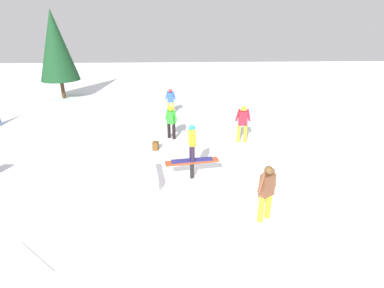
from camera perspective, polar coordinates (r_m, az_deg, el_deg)
name	(u,v)px	position (r m, az deg, el deg)	size (l,w,h in m)	color
ground_plane	(192,178)	(10.35, 0.00, -6.42)	(60.00, 60.00, 0.00)	white
rail_feature	(192,163)	(10.10, 0.00, -3.73)	(1.82, 0.55, 0.65)	black
snow_kicker_ramp	(129,178)	(10.09, -11.86, -6.30)	(1.80, 1.50, 0.46)	white
main_rider_on_rail	(192,144)	(9.80, 0.00, 0.06)	(1.41, 0.69, 1.27)	navy
bystander_red	(243,122)	(13.16, 9.65, 4.14)	(0.68, 0.26, 1.64)	gold
bystander_blue	(171,100)	(17.23, -4.11, 8.38)	(0.63, 0.25, 1.43)	yellow
bystander_green	(171,121)	(13.45, -3.99, 4.45)	(0.60, 0.45, 1.50)	black
bystander_brown	(267,190)	(8.14, 14.01, -8.57)	(0.63, 0.46, 1.61)	yellow
loose_snowboard_white	(31,260)	(8.11, -28.39, -18.82)	(1.50, 0.28, 0.02)	white
backpack_on_snow	(156,146)	(12.53, -6.94, -0.35)	(0.30, 0.22, 0.34)	brown
pine_tree_near	(56,46)	(22.20, -24.55, 16.66)	(2.50, 2.50, 5.68)	#4C331E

